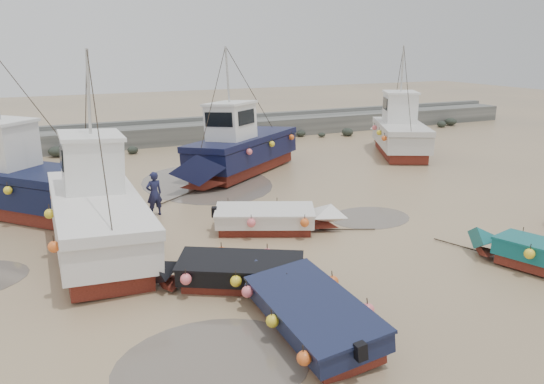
{
  "coord_description": "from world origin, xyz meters",
  "views": [
    {
      "loc": [
        -6.52,
        -12.09,
        6.43
      ],
      "look_at": [
        0.98,
        3.99,
        1.4
      ],
      "focal_mm": 35.0,
      "sensor_mm": 36.0,
      "label": 1
    }
  ],
  "objects_px": {
    "dinghy_4": "(227,268)",
    "cabin_boat_0": "(15,180)",
    "cabin_boat_2": "(237,149)",
    "cabin_boat_3": "(399,130)",
    "dinghy_2": "(541,252)",
    "cabin_boat_1": "(93,208)",
    "dinghy_1": "(307,304)",
    "person": "(156,215)",
    "dinghy_5": "(275,216)"
  },
  "relations": [
    {
      "from": "dinghy_4",
      "to": "dinghy_5",
      "type": "xyz_separation_m",
      "value": [
        3.07,
        3.46,
        -0.0
      ]
    },
    {
      "from": "dinghy_2",
      "to": "dinghy_4",
      "type": "bearing_deg",
      "value": 142.69
    },
    {
      "from": "cabin_boat_0",
      "to": "dinghy_1",
      "type": "bearing_deg",
      "value": -105.54
    },
    {
      "from": "cabin_boat_1",
      "to": "cabin_boat_2",
      "type": "distance_m",
      "value": 10.53
    },
    {
      "from": "dinghy_4",
      "to": "cabin_boat_0",
      "type": "xyz_separation_m",
      "value": [
        -5.13,
        9.47,
        0.79
      ]
    },
    {
      "from": "dinghy_2",
      "to": "cabin_boat_0",
      "type": "relative_size",
      "value": 0.64
    },
    {
      "from": "cabin_boat_2",
      "to": "cabin_boat_0",
      "type": "bearing_deg",
      "value": 66.09
    },
    {
      "from": "dinghy_4",
      "to": "cabin_boat_0",
      "type": "height_order",
      "value": "cabin_boat_0"
    },
    {
      "from": "cabin_boat_0",
      "to": "dinghy_2",
      "type": "bearing_deg",
      "value": -83.88
    },
    {
      "from": "dinghy_5",
      "to": "cabin_boat_0",
      "type": "distance_m",
      "value": 10.2
    },
    {
      "from": "cabin_boat_0",
      "to": "cabin_boat_1",
      "type": "relative_size",
      "value": 0.78
    },
    {
      "from": "dinghy_4",
      "to": "person",
      "type": "bearing_deg",
      "value": 33.22
    },
    {
      "from": "cabin_boat_1",
      "to": "dinghy_4",
      "type": "bearing_deg",
      "value": -57.44
    },
    {
      "from": "cabin_boat_3",
      "to": "person",
      "type": "height_order",
      "value": "cabin_boat_3"
    },
    {
      "from": "cabin_boat_0",
      "to": "person",
      "type": "relative_size",
      "value": 4.79
    },
    {
      "from": "cabin_boat_1",
      "to": "cabin_boat_2",
      "type": "xyz_separation_m",
      "value": [
        7.76,
        7.12,
        0.01
      ]
    },
    {
      "from": "dinghy_1",
      "to": "dinghy_4",
      "type": "xyz_separation_m",
      "value": [
        -0.98,
        2.7,
        0.01
      ]
    },
    {
      "from": "dinghy_1",
      "to": "dinghy_5",
      "type": "bearing_deg",
      "value": 72.99
    },
    {
      "from": "dinghy_5",
      "to": "cabin_boat_2",
      "type": "relative_size",
      "value": 0.6
    },
    {
      "from": "dinghy_4",
      "to": "cabin_boat_3",
      "type": "relative_size",
      "value": 0.6
    },
    {
      "from": "cabin_boat_1",
      "to": "person",
      "type": "relative_size",
      "value": 6.16
    },
    {
      "from": "cabin_boat_3",
      "to": "person",
      "type": "bearing_deg",
      "value": -132.92
    },
    {
      "from": "dinghy_1",
      "to": "cabin_boat_2",
      "type": "xyz_separation_m",
      "value": [
        3.93,
        14.44,
        0.79
      ]
    },
    {
      "from": "dinghy_2",
      "to": "cabin_boat_1",
      "type": "xyz_separation_m",
      "value": [
        -11.5,
        7.42,
        0.76
      ]
    },
    {
      "from": "dinghy_2",
      "to": "cabin_boat_3",
      "type": "bearing_deg",
      "value": 46.4
    },
    {
      "from": "dinghy_2",
      "to": "cabin_boat_0",
      "type": "xyz_separation_m",
      "value": [
        -13.78,
        12.27,
        0.78
      ]
    },
    {
      "from": "dinghy_2",
      "to": "cabin_boat_2",
      "type": "xyz_separation_m",
      "value": [
        -3.74,
        14.54,
        0.77
      ]
    },
    {
      "from": "dinghy_5",
      "to": "person",
      "type": "relative_size",
      "value": 3.17
    },
    {
      "from": "dinghy_2",
      "to": "dinghy_5",
      "type": "bearing_deg",
      "value": 112.35
    },
    {
      "from": "dinghy_1",
      "to": "dinghy_2",
      "type": "relative_size",
      "value": 1.21
    },
    {
      "from": "cabin_boat_3",
      "to": "person",
      "type": "relative_size",
      "value": 4.98
    },
    {
      "from": "cabin_boat_1",
      "to": "dinghy_2",
      "type": "bearing_deg",
      "value": -31.89
    },
    {
      "from": "cabin_boat_1",
      "to": "cabin_boat_3",
      "type": "distance_m",
      "value": 20.15
    },
    {
      "from": "cabin_boat_0",
      "to": "person",
      "type": "height_order",
      "value": "cabin_boat_0"
    },
    {
      "from": "cabin_boat_2",
      "to": "cabin_boat_1",
      "type": "bearing_deg",
      "value": 95.9
    },
    {
      "from": "cabin_boat_0",
      "to": "cabin_boat_1",
      "type": "height_order",
      "value": "same"
    },
    {
      "from": "dinghy_4",
      "to": "cabin_boat_0",
      "type": "bearing_deg",
      "value": 58.71
    },
    {
      "from": "cabin_boat_2",
      "to": "cabin_boat_3",
      "type": "xyz_separation_m",
      "value": [
        10.7,
        0.95,
        0.05
      ]
    },
    {
      "from": "cabin_boat_3",
      "to": "person",
      "type": "distance_m",
      "value": 17.01
    },
    {
      "from": "dinghy_4",
      "to": "dinghy_1",
      "type": "bearing_deg",
      "value": -129.7
    },
    {
      "from": "cabin_boat_0",
      "to": "cabin_boat_3",
      "type": "bearing_deg",
      "value": -33.38
    },
    {
      "from": "dinghy_1",
      "to": "cabin_boat_3",
      "type": "relative_size",
      "value": 0.74
    },
    {
      "from": "dinghy_2",
      "to": "cabin_boat_0",
      "type": "distance_m",
      "value": 18.47
    },
    {
      "from": "dinghy_5",
      "to": "cabin_boat_1",
      "type": "height_order",
      "value": "cabin_boat_1"
    },
    {
      "from": "dinghy_4",
      "to": "cabin_boat_1",
      "type": "distance_m",
      "value": 5.48
    },
    {
      "from": "dinghy_5",
      "to": "cabin_boat_2",
      "type": "bearing_deg",
      "value": -168.09
    },
    {
      "from": "cabin_boat_1",
      "to": "cabin_boat_2",
      "type": "bearing_deg",
      "value": 43.49
    },
    {
      "from": "dinghy_5",
      "to": "cabin_boat_3",
      "type": "xyz_separation_m",
      "value": [
        12.54,
        9.24,
        0.83
      ]
    },
    {
      "from": "dinghy_2",
      "to": "person",
      "type": "bearing_deg",
      "value": 113.19
    },
    {
      "from": "cabin_boat_2",
      "to": "person",
      "type": "height_order",
      "value": "cabin_boat_2"
    }
  ]
}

